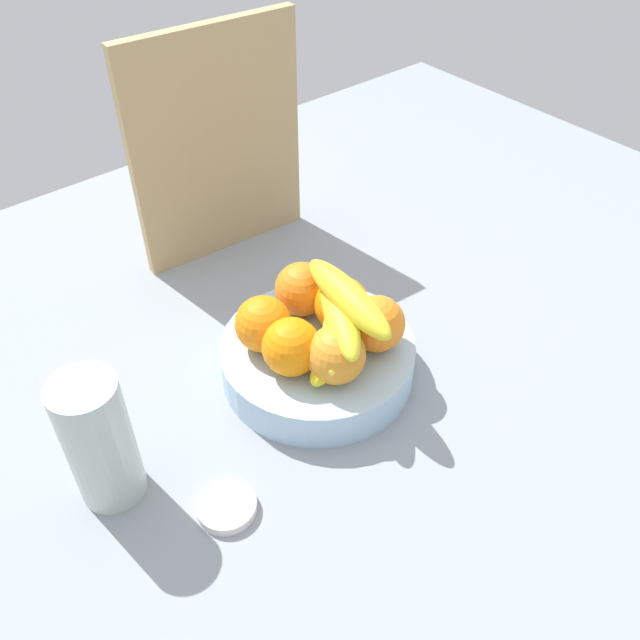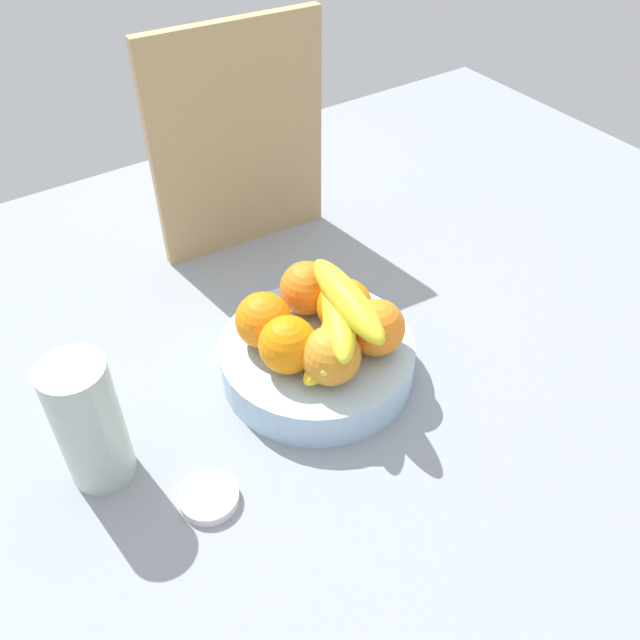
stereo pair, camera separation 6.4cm
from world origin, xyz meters
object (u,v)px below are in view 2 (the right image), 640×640
Objects in this scene: orange_front_left at (264,320)px; jar_lid at (209,498)px; orange_top_stack at (307,288)px; orange_center at (331,356)px; orange_front_right at (288,345)px; cutting_board at (239,141)px; thermos_tumbler at (89,423)px; fruit_bowl at (320,357)px; orange_back_right at (344,306)px; banana_bunch at (341,321)px; orange_back_left at (376,327)px.

jar_lid is (-15.97, -14.19, -8.45)cm from orange_front_left.
orange_front_left is at bearing -163.93° from orange_top_stack.
orange_center is 21.65cm from jar_lid.
cutting_board is (12.68, 34.11, 8.93)cm from orange_front_right.
thermos_tumbler is (-37.23, -32.09, -9.32)cm from cutting_board.
orange_back_right is (4.37, 0.81, 6.38)cm from fruit_bowl.
orange_top_stack is 0.41× the size of banana_bunch.
orange_front_right is 7.29cm from banana_bunch.
fruit_bowl is 24.02cm from jar_lid.
orange_front_left is 10.69cm from orange_center.
orange_front_left is at bearing 140.66° from orange_back_left.
thermos_tumbler is at bearing 166.74° from orange_center.
cutting_board is (4.76, 26.21, 8.93)cm from orange_top_stack.
orange_front_left is at bearing 8.25° from thermos_tumbler.
orange_top_stack is 9.62cm from banana_bunch.
orange_top_stack is (8.13, 2.34, 0.00)cm from orange_front_left.
jar_lid is at bearing -162.93° from banana_bunch.
orange_back_left is 1.00× the size of orange_back_right.
orange_back_left is (5.33, -4.84, 6.38)cm from fruit_bowl.
orange_front_right is 37.47cm from cutting_board.
orange_center is (3.32, -4.55, 0.00)cm from orange_front_right.
thermos_tumbler reaches higher than banana_bunch.
orange_front_right is 1.00× the size of orange_back_left.
orange_back_right is (-0.96, 5.65, 0.00)cm from orange_back_left.
orange_front_left is 1.00× the size of orange_top_stack.
orange_back_left is at bearing 10.56° from jar_lid.
banana_bunch is (6.94, -1.54, 1.62)cm from orange_front_right.
orange_top_stack is at bearing 84.02° from banana_bunch.
orange_center is (-2.29, -5.80, 6.38)cm from fruit_bowl.
fruit_bowl is 3.78× the size of jar_lid.
orange_back_left is 5.73cm from orange_back_right.
orange_center is at bearing -172.82° from orange_back_left.
orange_front_left and orange_back_left have the same top height.
orange_back_right is at bearing 49.89° from banana_bunch.
orange_back_right is 1.00× the size of orange_top_stack.
orange_front_left is 1.00× the size of orange_front_right.
fruit_bowl is at bearing 115.33° from banana_bunch.
orange_back_right is 0.41× the size of banana_bunch.
orange_front_left reaches higher than fruit_bowl.
orange_back_right is at bearing -18.89° from orange_front_left.
fruit_bowl is 3.49× the size of orange_center.
orange_top_stack is at bearing -95.85° from cutting_board.
fruit_bowl is 3.49× the size of orange_front_right.
orange_center is at bearing -110.31° from orange_top_stack.
orange_front_right reaches higher than fruit_bowl.
banana_bunch reaches higher than orange_center.
orange_back_left is at bearing -42.29° from fruit_bowl.
orange_front_right is 24.63cm from thermos_tumbler.
jar_lid is at bearing -168.14° from orange_center.
orange_center and orange_back_right have the same top height.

